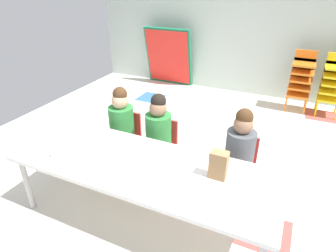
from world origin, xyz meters
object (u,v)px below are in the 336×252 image
object	(u,v)px
kid_chair_orange_stack	(301,78)
donut_powdered_on_plate	(56,152)
seated_child_middle_seat	(159,129)
paper_plate_near_edge	(57,154)
folded_activity_table	(168,57)
seated_child_near_camera	(122,120)
paper_plate_center_table	(118,165)
kid_chair_yellow_stack	(333,82)
seated_child_far_right	(240,147)
paper_bag_brown	(218,165)
craft_table	(143,168)

from	to	relation	value
kid_chair_orange_stack	donut_powdered_on_plate	world-z (taller)	kid_chair_orange_stack
seated_child_middle_seat	paper_plate_near_edge	bearing A→B (deg)	-125.07
seated_child_middle_seat	folded_activity_table	world-z (taller)	folded_activity_table
seated_child_near_camera	paper_plate_center_table	xyz separation A→B (m)	(0.43, -0.72, 0.02)
seated_child_near_camera	paper_plate_near_edge	size ratio (longest dim) A/B	5.10
folded_activity_table	paper_plate_center_table	distance (m)	3.57
kid_chair_yellow_stack	paper_plate_center_table	bearing A→B (deg)	-117.71
seated_child_far_right	kid_chair_orange_stack	distance (m)	2.48
paper_bag_brown	seated_child_far_right	bearing A→B (deg)	83.30
folded_activity_table	donut_powdered_on_plate	xyz separation A→B (m)	(0.56, -3.47, 0.06)
paper_plate_near_edge	paper_plate_center_table	xyz separation A→B (m)	(0.56, 0.08, 0.00)
folded_activity_table	paper_bag_brown	world-z (taller)	folded_activity_table
seated_child_middle_seat	paper_bag_brown	xyz separation A→B (m)	(0.75, -0.53, 0.13)
paper_plate_center_table	kid_chair_orange_stack	bearing A→B (deg)	68.83
seated_child_middle_seat	paper_plate_center_table	world-z (taller)	seated_child_middle_seat
seated_child_far_right	folded_activity_table	bearing A→B (deg)	125.97
craft_table	kid_chair_orange_stack	size ratio (longest dim) A/B	2.36
seated_child_middle_seat	folded_activity_table	xyz separation A→B (m)	(-1.12, 2.67, -0.02)
kid_chair_yellow_stack	seated_child_far_right	bearing A→B (deg)	-109.06
seated_child_middle_seat	seated_child_far_right	xyz separation A→B (m)	(0.81, 0.00, 0.00)
kid_chair_yellow_stack	paper_plate_near_edge	world-z (taller)	kid_chair_yellow_stack
donut_powdered_on_plate	paper_plate_center_table	bearing A→B (deg)	8.37
seated_child_middle_seat	paper_plate_near_edge	distance (m)	0.98
craft_table	donut_powdered_on_plate	world-z (taller)	donut_powdered_on_plate
craft_table	paper_plate_center_table	distance (m)	0.20
paper_plate_center_table	donut_powdered_on_plate	bearing A→B (deg)	-171.63
seated_child_far_right	paper_plate_center_table	size ratio (longest dim) A/B	5.10
kid_chair_orange_stack	folded_activity_table	xyz separation A→B (m)	(-2.34, 0.23, 0.02)
seated_child_near_camera	paper_plate_center_table	size ratio (longest dim) A/B	5.10
kid_chair_orange_stack	kid_chair_yellow_stack	distance (m)	0.44
paper_plate_center_table	folded_activity_table	bearing A→B (deg)	108.29
folded_activity_table	paper_bag_brown	bearing A→B (deg)	-59.59
seated_child_near_camera	seated_child_middle_seat	distance (m)	0.43
paper_bag_brown	paper_plate_near_edge	world-z (taller)	paper_bag_brown
folded_activity_table	paper_plate_near_edge	world-z (taller)	folded_activity_table
seated_child_middle_seat	paper_bag_brown	distance (m)	0.93
kid_chair_orange_stack	folded_activity_table	distance (m)	2.36
kid_chair_yellow_stack	paper_plate_near_edge	xyz separation A→B (m)	(-2.22, -3.24, 0.06)
donut_powdered_on_plate	kid_chair_orange_stack	bearing A→B (deg)	61.18
craft_table	kid_chair_orange_stack	xyz separation A→B (m)	(1.06, 3.06, -0.01)
kid_chair_orange_stack	seated_child_far_right	bearing A→B (deg)	-99.47
seated_child_far_right	folded_activity_table	world-z (taller)	folded_activity_table
craft_table	kid_chair_orange_stack	bearing A→B (deg)	70.91
seated_child_middle_seat	paper_plate_center_table	xyz separation A→B (m)	(-0.00, -0.72, 0.02)
seated_child_middle_seat	donut_powdered_on_plate	size ratio (longest dim) A/B	7.91
seated_child_middle_seat	paper_bag_brown	world-z (taller)	seated_child_middle_seat
seated_child_near_camera	kid_chair_orange_stack	xyz separation A→B (m)	(1.66, 2.44, -0.04)
craft_table	seated_child_far_right	distance (m)	0.90
kid_chair_orange_stack	paper_plate_center_table	xyz separation A→B (m)	(-1.22, -3.16, 0.06)
craft_table	paper_plate_center_table	size ratio (longest dim) A/B	12.07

